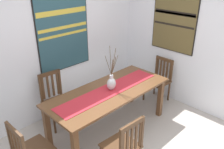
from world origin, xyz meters
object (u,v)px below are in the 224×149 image
dining_table (109,96)px  chair_3 (124,146)px  painting_on_back_wall (63,31)px  painting_on_side_wall (174,22)px  chair_0 (159,79)px  chair_2 (55,99)px  centerpiece_vase (111,83)px

dining_table → chair_3: chair_3 is taller
chair_3 → painting_on_back_wall: bearing=76.1°
painting_on_back_wall → painting_on_side_wall: 2.04m
painting_on_back_wall → dining_table: bearing=-87.0°
chair_0 → painting_on_side_wall: 1.14m
painting_on_back_wall → chair_2: bearing=-149.2°
painting_on_back_wall → chair_3: bearing=-103.9°
chair_2 → painting_on_side_wall: 2.57m
painting_on_back_wall → painting_on_side_wall: size_ratio=1.23×
centerpiece_vase → painting_on_back_wall: 1.26m
chair_0 → chair_3: size_ratio=0.98×
chair_2 → chair_3: size_ratio=1.04×
chair_3 → painting_on_side_wall: (2.17, 0.75, 1.11)m
centerpiece_vase → chair_0: (1.37, 0.01, -0.41)m
dining_table → centerpiece_vase: size_ratio=2.94×
chair_2 → painting_on_back_wall: (0.46, 0.27, 1.04)m
chair_2 → chair_3: bearing=-90.2°
dining_table → chair_0: size_ratio=2.33×
painting_on_side_wall → chair_2: bearing=158.5°
chair_0 → painting_on_side_wall: painting_on_side_wall is taller
centerpiece_vase → chair_2: centerpiece_vase is taller
dining_table → painting_on_side_wall: bearing=-1.8°
painting_on_side_wall → centerpiece_vase: bearing=178.3°
chair_0 → chair_2: chair_2 is taller
dining_table → painting_on_back_wall: bearing=93.0°
chair_0 → painting_on_side_wall: (0.23, -0.06, 1.12)m
centerpiece_vase → dining_table: bearing=175.5°
painting_on_back_wall → painting_on_side_wall: (1.70, -1.12, 0.06)m
centerpiece_vase → chair_0: 1.43m
chair_3 → painting_on_side_wall: bearing=19.1°
chair_3 → painting_on_side_wall: 2.55m
dining_table → chair_2: 0.97m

